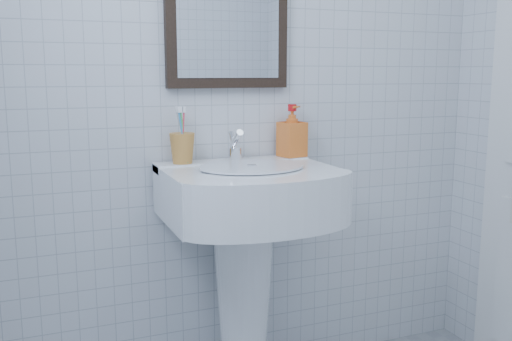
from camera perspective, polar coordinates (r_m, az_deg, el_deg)
name	(u,v)px	position (r m, az deg, el deg)	size (l,w,h in m)	color
wall_back	(244,85)	(2.34, -1.24, 8.53)	(2.20, 0.02, 2.50)	silver
washbasin	(246,244)	(2.22, -1.03, -7.37)	(0.63, 0.46, 0.96)	white
faucet	(235,148)	(2.25, -2.10, 2.25)	(0.05, 0.11, 0.13)	white
toothbrush_cup	(182,148)	(2.20, -7.38, 2.22)	(0.10, 0.10, 0.12)	#C48134
soap_dispenser	(292,131)	(2.36, 3.62, 3.97)	(0.10, 0.10, 0.21)	#E55316
wall_mirror	(228,8)	(2.31, -2.86, 15.94)	(0.50, 0.04, 0.62)	black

